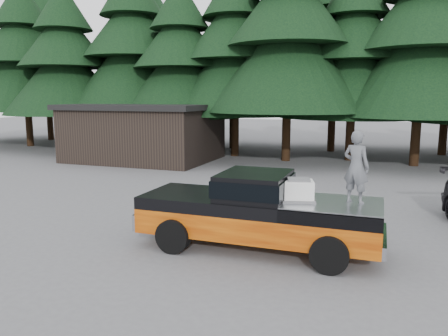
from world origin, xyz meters
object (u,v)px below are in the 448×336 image
(man_on_bed, at_px, (356,167))
(pickup_truck, at_px, (258,223))
(air_compressor, at_px, (298,191))
(utility_building, at_px, (144,132))

(man_on_bed, bearing_deg, pickup_truck, 26.43)
(man_on_bed, bearing_deg, air_compressor, 33.86)
(pickup_truck, height_order, utility_building, utility_building)
(man_on_bed, relative_size, utility_building, 0.20)
(air_compressor, relative_size, man_on_bed, 0.40)
(pickup_truck, bearing_deg, man_on_bed, 3.97)
(pickup_truck, height_order, man_on_bed, man_on_bed)
(pickup_truck, relative_size, air_compressor, 8.86)
(air_compressor, bearing_deg, pickup_truck, 159.08)
(pickup_truck, xyz_separation_m, utility_building, (-10.49, 12.64, 1.00))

